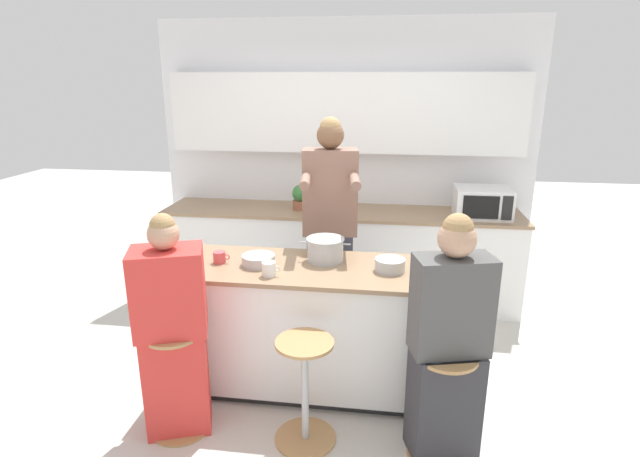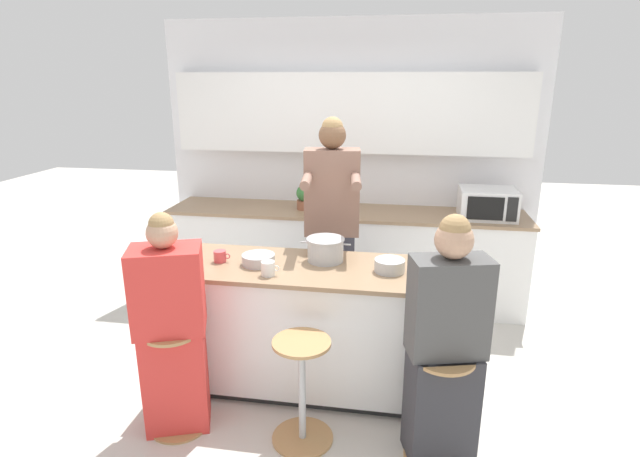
# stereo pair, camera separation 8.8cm
# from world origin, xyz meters

# --- Properties ---
(ground_plane) EXTENTS (16.00, 16.00, 0.00)m
(ground_plane) POSITION_xyz_m (0.00, 0.00, 0.00)
(ground_plane) COLOR beige
(wall_back) EXTENTS (3.70, 0.22, 2.70)m
(wall_back) POSITION_xyz_m (0.00, 1.82, 1.54)
(wall_back) COLOR white
(wall_back) RESTS_ON ground_plane
(back_counter) EXTENTS (3.43, 0.65, 0.92)m
(back_counter) POSITION_xyz_m (0.00, 1.51, 0.46)
(back_counter) COLOR white
(back_counter) RESTS_ON ground_plane
(kitchen_island) EXTENTS (2.02, 0.70, 0.92)m
(kitchen_island) POSITION_xyz_m (0.00, 0.00, 0.47)
(kitchen_island) COLOR black
(kitchen_island) RESTS_ON ground_plane
(bar_stool_leftmost) EXTENTS (0.38, 0.38, 0.68)m
(bar_stool_leftmost) POSITION_xyz_m (-0.81, -0.59, 0.35)
(bar_stool_leftmost) COLOR tan
(bar_stool_leftmost) RESTS_ON ground_plane
(bar_stool_center) EXTENTS (0.38, 0.38, 0.68)m
(bar_stool_center) POSITION_xyz_m (0.00, -0.58, 0.35)
(bar_stool_center) COLOR tan
(bar_stool_center) RESTS_ON ground_plane
(bar_stool_rightmost) EXTENTS (0.38, 0.38, 0.68)m
(bar_stool_rightmost) POSITION_xyz_m (0.81, -0.62, 0.35)
(bar_stool_rightmost) COLOR tan
(bar_stool_rightmost) RESTS_ON ground_plane
(person_cooking) EXTENTS (0.49, 0.64, 1.87)m
(person_cooking) POSITION_xyz_m (-0.00, 0.63, 0.94)
(person_cooking) COLOR #383842
(person_cooking) RESTS_ON ground_plane
(person_wrapped_blanket) EXTENTS (0.49, 0.41, 1.42)m
(person_wrapped_blanket) POSITION_xyz_m (-0.81, -0.58, 0.67)
(person_wrapped_blanket) COLOR red
(person_wrapped_blanket) RESTS_ON ground_plane
(person_seated_near) EXTENTS (0.46, 0.35, 1.48)m
(person_seated_near) POSITION_xyz_m (0.82, -0.58, 0.68)
(person_seated_near) COLOR #333338
(person_seated_near) RESTS_ON ground_plane
(cooking_pot) EXTENTS (0.35, 0.27, 0.16)m
(cooking_pot) POSITION_xyz_m (0.03, 0.12, 1.00)
(cooking_pot) COLOR #B7BABC
(cooking_pot) RESTS_ON kitchen_island
(fruit_bowl) EXTENTS (0.20, 0.20, 0.08)m
(fruit_bowl) POSITION_xyz_m (0.48, -0.01, 0.96)
(fruit_bowl) COLOR #B7BABC
(fruit_bowl) RESTS_ON kitchen_island
(mixing_bowl_steel) EXTENTS (0.23, 0.23, 0.07)m
(mixing_bowl_steel) POSITION_xyz_m (-0.41, -0.02, 0.96)
(mixing_bowl_steel) COLOR #B7BABC
(mixing_bowl_steel) RESTS_ON kitchen_island
(coffee_cup_near) EXTENTS (0.12, 0.09, 0.09)m
(coffee_cup_near) POSITION_xyz_m (-0.29, -0.21, 0.97)
(coffee_cup_near) COLOR white
(coffee_cup_near) RESTS_ON kitchen_island
(coffee_cup_far) EXTENTS (0.12, 0.09, 0.08)m
(coffee_cup_far) POSITION_xyz_m (-0.69, -0.02, 0.96)
(coffee_cup_far) COLOR #DB4C51
(coffee_cup_far) RESTS_ON kitchen_island
(banana_bunch) EXTENTS (0.17, 0.12, 0.06)m
(banana_bunch) POSITION_xyz_m (0.69, -0.16, 0.95)
(banana_bunch) COLOR yellow
(banana_bunch) RESTS_ON kitchen_island
(juice_carton) EXTENTS (0.08, 0.08, 0.21)m
(juice_carton) POSITION_xyz_m (0.89, 0.25, 1.02)
(juice_carton) COLOR gold
(juice_carton) RESTS_ON kitchen_island
(microwave) EXTENTS (0.50, 0.40, 0.27)m
(microwave) POSITION_xyz_m (1.31, 1.47, 1.06)
(microwave) COLOR white
(microwave) RESTS_ON back_counter
(potted_plant) EXTENTS (0.16, 0.16, 0.24)m
(potted_plant) POSITION_xyz_m (-0.39, 1.51, 1.04)
(potted_plant) COLOR #93563D
(potted_plant) RESTS_ON back_counter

